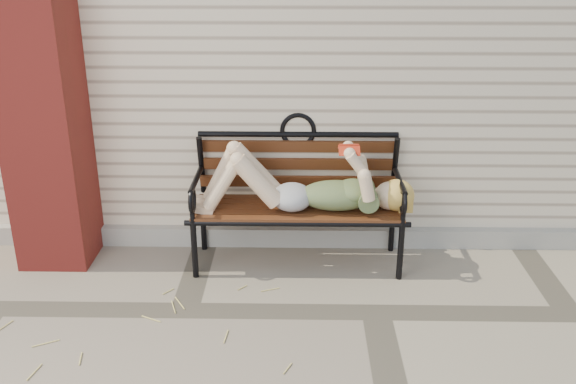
{
  "coord_description": "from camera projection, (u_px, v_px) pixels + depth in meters",
  "views": [
    {
      "loc": [
        -0.51,
        -3.58,
        2.27
      ],
      "look_at": [
        -0.58,
        0.5,
        0.64
      ],
      "focal_mm": 40.0,
      "sensor_mm": 36.0,
      "label": 1
    }
  ],
  "objects": [
    {
      "name": "reading_woman",
      "position": [
        300.0,
        185.0,
        4.53
      ],
      "size": [
        1.55,
        0.35,
        0.49
      ],
      "color": "#0A3C4C",
      "rests_on": "ground"
    },
    {
      "name": "ground",
      "position": [
        376.0,
        312.0,
        4.16
      ],
      "size": [
        80.0,
        80.0,
        0.0
      ],
      "primitive_type": "plane",
      "color": "gray",
      "rests_on": "ground"
    },
    {
      "name": "foundation_strip",
      "position": [
        363.0,
        237.0,
        5.03
      ],
      "size": [
        8.0,
        0.1,
        0.15
      ],
      "primitive_type": "cube",
      "color": "#A5A195",
      "rests_on": "ground"
    },
    {
      "name": "garden_bench",
      "position": [
        298.0,
        183.0,
        4.67
      ],
      "size": [
        1.65,
        0.66,
        1.07
      ],
      "color": "black",
      "rests_on": "ground"
    },
    {
      "name": "brick_pillar",
      "position": [
        46.0,
        130.0,
        4.53
      ],
      "size": [
        0.5,
        0.5,
        2.0
      ],
      "primitive_type": "cube",
      "color": "#AA2C26",
      "rests_on": "ground"
    },
    {
      "name": "house_wall",
      "position": [
        351.0,
        19.0,
        6.39
      ],
      "size": [
        8.0,
        4.0,
        3.0
      ],
      "primitive_type": "cube",
      "color": "beige",
      "rests_on": "ground"
    },
    {
      "name": "straw_scatter",
      "position": [
        176.0,
        366.0,
        3.63
      ],
      "size": [
        2.93,
        1.77,
        0.01
      ],
      "color": "#D7C469",
      "rests_on": "ground"
    }
  ]
}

